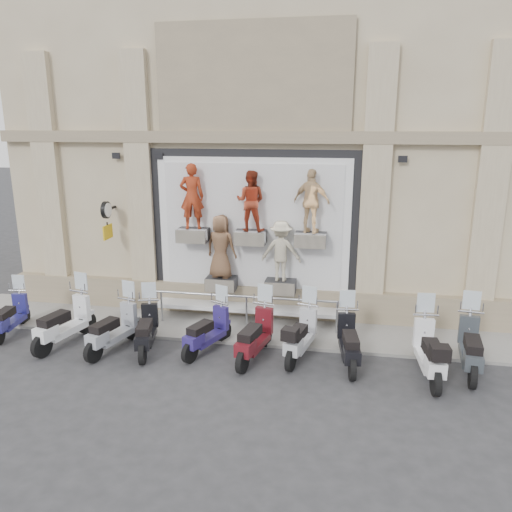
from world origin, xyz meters
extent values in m
plane|color=#2E2E31|center=(0.00, 0.00, 0.00)|extent=(90.00, 90.00, 0.00)
cube|color=gray|center=(0.00, 2.10, 0.04)|extent=(16.00, 2.20, 0.08)
cube|color=black|center=(0.00, 2.96, 2.40)|extent=(5.60, 0.10, 4.30)
cube|color=white|center=(0.00, 2.90, 2.40)|extent=(5.10, 0.06, 3.90)
cube|color=white|center=(0.00, 2.86, 2.40)|extent=(4.70, 0.04, 3.60)
cube|color=white|center=(0.00, 2.55, 0.42)|extent=(5.10, 0.75, 0.10)
cube|color=#28282B|center=(-1.55, 2.59, 2.33)|extent=(0.80, 0.50, 0.35)
imported|color=#AB3518|center=(-1.55, 2.59, 3.35)|extent=(0.69, 0.53, 1.71)
cube|color=#28282B|center=(0.00, 2.59, 2.33)|extent=(0.80, 0.50, 0.35)
imported|color=maroon|center=(0.00, 2.59, 3.27)|extent=(0.79, 0.64, 1.55)
cube|color=#28282B|center=(1.55, 2.59, 2.33)|extent=(0.80, 0.50, 0.35)
imported|color=#EBC38B|center=(1.55, 2.59, 3.30)|extent=(1.02, 0.67, 1.61)
cube|color=#28282B|center=(-0.80, 2.59, 1.02)|extent=(0.80, 0.50, 0.35)
imported|color=brown|center=(-0.80, 2.59, 2.05)|extent=(0.92, 0.70, 1.69)
cube|color=#28282B|center=(0.80, 2.59, 1.02)|extent=(0.80, 0.50, 0.35)
imported|color=beige|center=(0.80, 2.59, 1.99)|extent=(1.04, 0.61, 1.59)
cube|color=black|center=(-3.90, 2.72, 2.95)|extent=(0.06, 0.56, 0.06)
cylinder|color=black|center=(-3.90, 2.45, 2.95)|extent=(0.10, 0.46, 0.46)
cube|color=gold|center=(-3.90, 2.45, 2.35)|extent=(0.04, 0.50, 0.38)
camera|label=1|loc=(2.34, -9.81, 5.19)|focal=35.00mm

